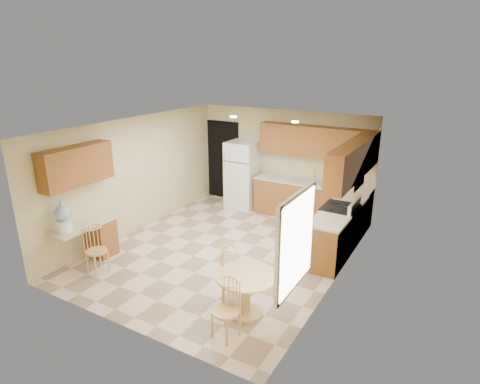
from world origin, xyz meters
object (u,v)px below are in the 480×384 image
Objects in this scene: chair_table_b at (222,308)px; chair_desk at (92,247)px; refrigerator at (243,175)px; dining_table at (246,289)px; chair_table_a at (229,272)px; water_crock at (63,218)px; stove at (338,228)px.

chair_desk is (-2.95, 0.37, -0.00)m from chair_table_b.
dining_table is at bearing -59.74° from refrigerator.
chair_table_a is 1.04× the size of chair_desk.
chair_desk is 0.71m from water_crock.
refrigerator is 1.55× the size of stove.
chair_table_a is 0.91m from chair_table_b.
chair_desk is at bearing 20.09° from water_crock.
refrigerator is 4.36m from chair_desk.
chair_table_b is at bearing -63.34° from refrigerator.
water_crock is at bearing -140.33° from stove.
dining_table is at bearing 7.49° from water_crock.
stove is 1.19× the size of dining_table.
dining_table is 1.59× the size of water_crock.
chair_desk is at bearing -138.35° from stove.
dining_table is (2.35, -4.03, -0.40)m from refrigerator.
stove reaches higher than chair_desk.
chair_desk is (-0.60, -4.31, -0.33)m from refrigerator.
refrigerator is at bearing 179.48° from chair_desk.
stove is 3.50m from chair_table_b.
chair_desk is 1.46× the size of water_crock.
chair_table_a reaches higher than dining_table.
chair_table_b is (-0.00, -0.65, 0.07)m from dining_table.
dining_table is at bearing -100.59° from stove.
chair_table_a is at bearing 107.40° from chair_desk.
stove is 1.29× the size of chair_desk.
stove is 2.80m from chair_table_a.
chair_table_a is at bearing 11.56° from water_crock.
chair_table_a reaches higher than chair_table_b.
water_crock is (-3.00, -0.61, 0.50)m from chair_table_a.
water_crock is at bearing -103.20° from refrigerator.
chair_table_b is at bearing -90.00° from dining_table.
refrigerator reaches higher than dining_table.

